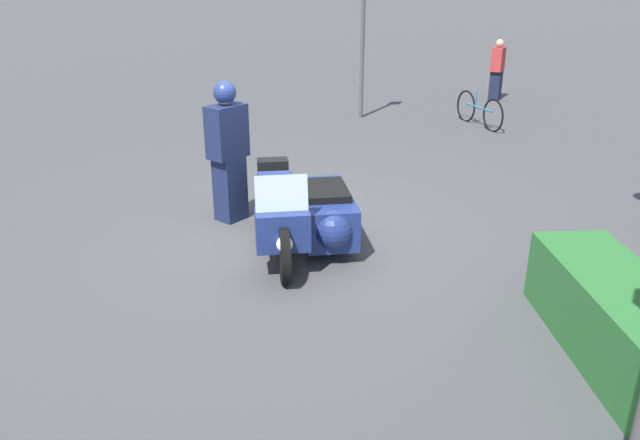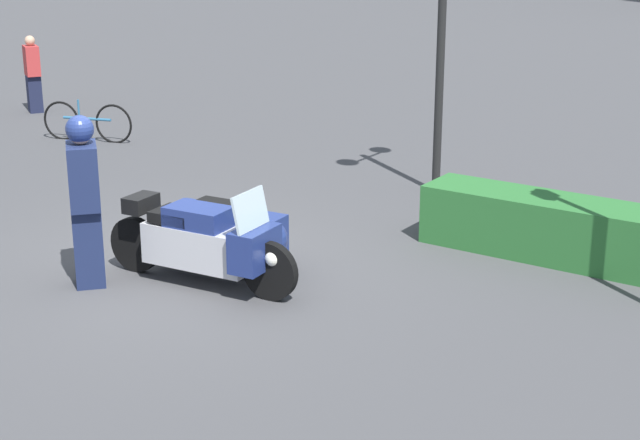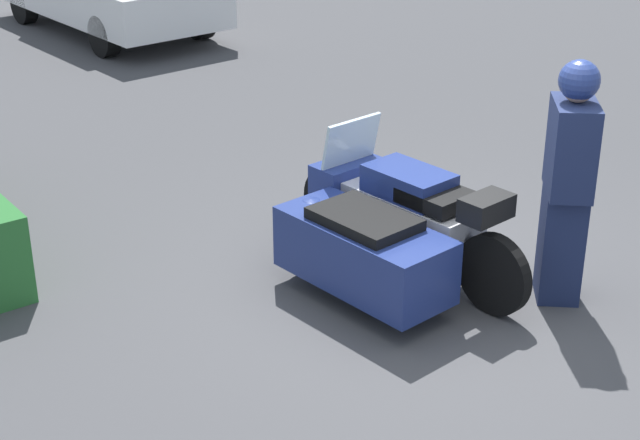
{
  "view_description": "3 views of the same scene",
  "coord_description": "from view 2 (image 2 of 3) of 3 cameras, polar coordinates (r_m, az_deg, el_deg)",
  "views": [
    {
      "loc": [
        7.58,
        0.02,
        3.21
      ],
      "look_at": [
        1.37,
        0.29,
        0.7
      ],
      "focal_mm": 35.0,
      "sensor_mm": 36.0,
      "label": 1
    },
    {
      "loc": [
        7.26,
        -7.79,
        3.93
      ],
      "look_at": [
        1.43,
        0.84,
        0.63
      ],
      "focal_mm": 55.0,
      "sensor_mm": 36.0,
      "label": 2
    },
    {
      "loc": [
        -4.79,
        4.62,
        3.72
      ],
      "look_at": [
        0.21,
        0.93,
        0.88
      ],
      "focal_mm": 55.0,
      "sensor_mm": 36.0,
      "label": 3
    }
  ],
  "objects": [
    {
      "name": "pedestrian_bystander",
      "position": [
        20.81,
        -16.37,
        8.15
      ],
      "size": [
        0.51,
        0.45,
        1.55
      ],
      "rotation": [
        0.0,
        0.0,
        -2.11
      ],
      "color": "#191E38",
      "rests_on": "ground"
    },
    {
      "name": "bicycle_parked",
      "position": [
        17.98,
        -13.39,
        5.57
      ],
      "size": [
        1.67,
        0.57,
        0.75
      ],
      "rotation": [
        0.0,
        0.0,
        0.31
      ],
      "color": "black",
      "rests_on": "ground"
    },
    {
      "name": "police_motorcycle",
      "position": [
        10.95,
        -5.9,
        -1.0
      ],
      "size": [
        2.42,
        1.24,
        1.15
      ],
      "rotation": [
        0.0,
        0.0,
        0.09
      ],
      "color": "black",
      "rests_on": "ground"
    },
    {
      "name": "hedge_bush_curbside",
      "position": [
        11.78,
        14.3,
        -0.64
      ],
      "size": [
        3.54,
        0.77,
        0.72
      ],
      "primitive_type": "cube",
      "color": "#28662D",
      "rests_on": "ground"
    },
    {
      "name": "ground_plane",
      "position": [
        11.35,
        -8.4,
        -2.9
      ],
      "size": [
        160.0,
        160.0,
        0.0
      ],
      "primitive_type": "plane",
      "color": "#424244"
    },
    {
      "name": "officer_rider",
      "position": [
        10.79,
        -13.53,
        1.3
      ],
      "size": [
        0.59,
        0.58,
        1.89
      ],
      "rotation": [
        0.0,
        0.0,
        -2.3
      ],
      "color": "#192347",
      "rests_on": "ground"
    }
  ]
}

